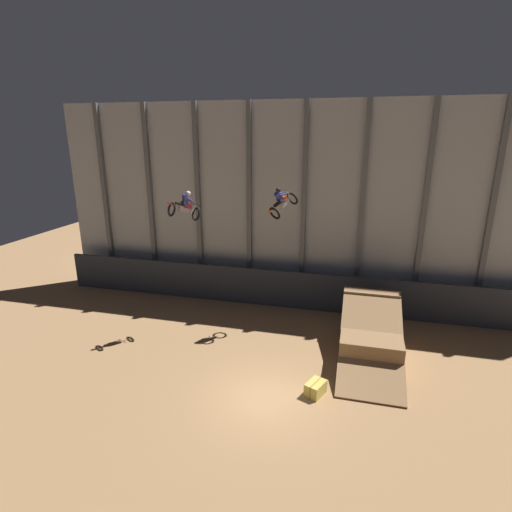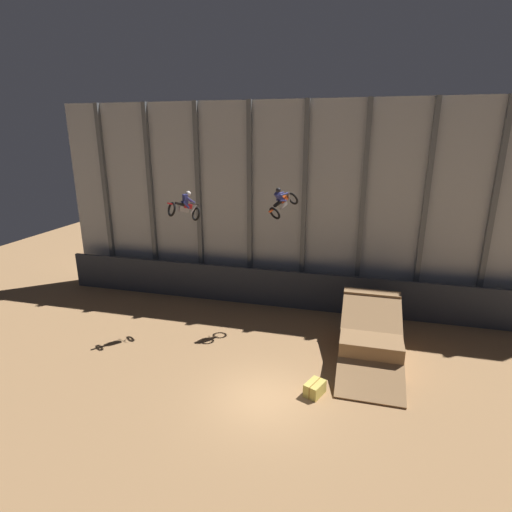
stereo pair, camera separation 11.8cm
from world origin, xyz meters
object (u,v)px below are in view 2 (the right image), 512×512
Objects in this scene: rider_bike_left_air at (185,207)px; rider_bike_right_air at (282,202)px; dirt_ramp at (370,336)px; hay_bale_trackside at (315,388)px.

rider_bike_right_air reaches higher than rider_bike_left_air.
rider_bike_left_air is at bearing 178.25° from dirt_ramp.
hay_bale_trackside is (2.66, -5.98, -6.64)m from rider_bike_right_air.
rider_bike_left_air reaches higher than hay_bale_trackside.
rider_bike_right_air is at bearing 157.27° from dirt_ramp.
rider_bike_left_air is 10.67m from hay_bale_trackside.
rider_bike_right_air is 9.33m from hay_bale_trackside.
dirt_ramp is 5.64× the size of hay_bale_trackside.
rider_bike_right_air is at bearing 113.95° from hay_bale_trackside.
dirt_ramp is 3.43× the size of rider_bike_left_air.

